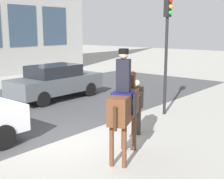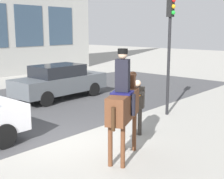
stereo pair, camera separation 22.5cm
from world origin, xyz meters
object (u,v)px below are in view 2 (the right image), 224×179
Objects in this scene: street_car_far_lane at (60,81)px; traffic_light at (170,38)px; pedestrian_bystander at (138,103)px; mounted_horse_lead at (124,103)px.

traffic_light is (0.91, -5.27, 2.07)m from street_car_far_lane.
traffic_light is (2.63, 0.54, 1.89)m from pedestrian_bystander.
traffic_light reaches higher than street_car_far_lane.
street_car_far_lane is 1.04× the size of traffic_light.
traffic_light reaches higher than mounted_horse_lead.
mounted_horse_lead is 7.38m from street_car_far_lane.
pedestrian_bystander is at bearing -168.34° from traffic_light.
pedestrian_bystander is 0.38× the size of street_car_far_lane.
mounted_horse_lead is 0.63× the size of traffic_light.
street_car_far_lane is at bearing -132.05° from pedestrian_bystander.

